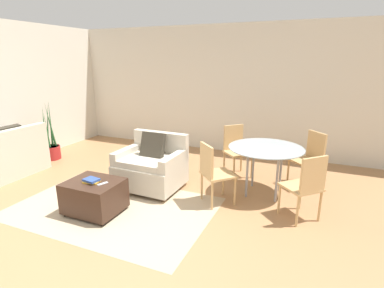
# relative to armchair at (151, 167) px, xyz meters

# --- Properties ---
(ground_plane) EXTENTS (20.00, 20.00, 0.00)m
(ground_plane) POSITION_rel_armchair_xyz_m (0.23, -1.45, -0.36)
(ground_plane) COLOR #A3754C
(wall_back) EXTENTS (12.00, 0.06, 2.75)m
(wall_back) POSITION_rel_armchair_xyz_m (0.23, 2.46, 1.02)
(wall_back) COLOR beige
(wall_back) RESTS_ON ground_plane
(wall_left) EXTENTS (0.06, 12.00, 2.75)m
(wall_left) POSITION_rel_armchair_xyz_m (-3.19, 0.05, 1.02)
(wall_left) COLOR beige
(wall_left) RESTS_ON ground_plane
(area_rug) EXTENTS (2.77, 1.82, 0.01)m
(area_rug) POSITION_rel_armchair_xyz_m (-0.14, -0.84, -0.35)
(area_rug) COLOR tan
(area_rug) RESTS_ON ground_plane
(armchair) EXTENTS (1.00, 0.85, 0.91)m
(armchair) POSITION_rel_armchair_xyz_m (0.00, 0.00, 0.00)
(armchair) COLOR beige
(armchair) RESTS_ON ground_plane
(ottoman) EXTENTS (0.72, 0.59, 0.45)m
(ottoman) POSITION_rel_armchair_xyz_m (-0.29, -1.03, -0.11)
(ottoman) COLOR #382319
(ottoman) RESTS_ON ground_plane
(book_stack) EXTENTS (0.22, 0.17, 0.05)m
(book_stack) POSITION_rel_armchair_xyz_m (-0.28, -1.06, 0.13)
(book_stack) COLOR gold
(book_stack) RESTS_ON ottoman
(tv_remote_primary) EXTENTS (0.09, 0.15, 0.01)m
(tv_remote_primary) POSITION_rel_armchair_xyz_m (-0.11, -1.05, 0.10)
(tv_remote_primary) COLOR #B7B7BC
(tv_remote_primary) RESTS_ON ottoman
(potted_plant) EXTENTS (0.37, 0.37, 1.22)m
(potted_plant) POSITION_rel_armchair_xyz_m (-2.70, 0.44, -0.11)
(potted_plant) COLOR maroon
(potted_plant) RESTS_ON ground_plane
(dining_table) EXTENTS (1.12, 1.12, 0.75)m
(dining_table) POSITION_rel_armchair_xyz_m (1.72, 0.48, 0.31)
(dining_table) COLOR #99A8AD
(dining_table) RESTS_ON ground_plane
(dining_chair_near_left) EXTENTS (0.59, 0.59, 0.90)m
(dining_chair_near_left) POSITION_rel_armchair_xyz_m (1.10, -0.15, 0.16)
(dining_chair_near_left) COLOR tan
(dining_chair_near_left) RESTS_ON ground_plane
(dining_chair_near_right) EXTENTS (0.59, 0.59, 0.90)m
(dining_chair_near_right) POSITION_rel_armchair_xyz_m (2.34, -0.15, 0.16)
(dining_chair_near_right) COLOR tan
(dining_chair_near_right) RESTS_ON ground_plane
(dining_chair_far_left) EXTENTS (0.59, 0.59, 0.90)m
(dining_chair_far_left) POSITION_rel_armchair_xyz_m (1.10, 1.10, 0.16)
(dining_chair_far_left) COLOR tan
(dining_chair_far_left) RESTS_ON ground_plane
(dining_chair_far_right) EXTENTS (0.59, 0.59, 0.90)m
(dining_chair_far_right) POSITION_rel_armchair_xyz_m (2.34, 1.10, 0.16)
(dining_chair_far_right) COLOR tan
(dining_chair_far_right) RESTS_ON ground_plane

